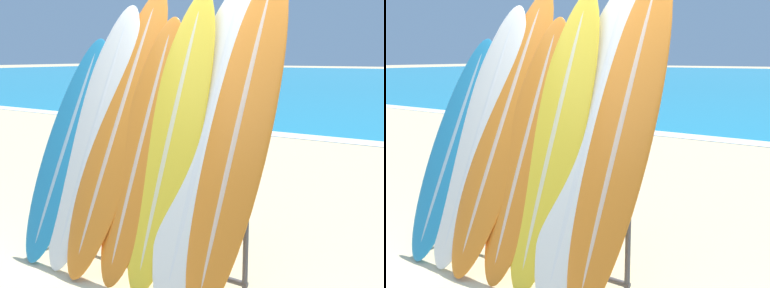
% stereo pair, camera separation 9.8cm
% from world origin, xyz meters
% --- Properties ---
extents(surfboard_rack, '(1.96, 0.04, 0.90)m').
position_xyz_m(surfboard_rack, '(-0.34, 0.53, 0.49)').
color(surfboard_rack, '#47474C').
rests_on(surfboard_rack, ground_plane).
extents(surfboard_slot_0, '(0.53, 1.01, 1.92)m').
position_xyz_m(surfboard_slot_0, '(-1.17, 0.54, 0.96)').
color(surfboard_slot_0, teal).
rests_on(surfboard_slot_0, ground_plane).
extents(surfboard_slot_1, '(0.56, 1.13, 2.22)m').
position_xyz_m(surfboard_slot_1, '(-0.88, 0.61, 1.11)').
color(surfboard_slot_1, silver).
rests_on(surfboard_slot_1, ground_plane).
extents(surfboard_slot_2, '(0.55, 1.28, 2.35)m').
position_xyz_m(surfboard_slot_2, '(-0.63, 0.64, 1.18)').
color(surfboard_slot_2, orange).
rests_on(surfboard_slot_2, ground_plane).
extents(surfboard_slot_3, '(0.48, 0.99, 2.08)m').
position_xyz_m(surfboard_slot_3, '(-0.32, 0.56, 1.04)').
color(surfboard_slot_3, orange).
rests_on(surfboard_slot_3, ground_plane).
extents(surfboard_slot_4, '(0.51, 1.03, 2.28)m').
position_xyz_m(surfboard_slot_4, '(-0.06, 0.60, 1.14)').
color(surfboard_slot_4, yellow).
rests_on(surfboard_slot_4, ground_plane).
extents(surfboard_slot_5, '(0.58, 1.19, 2.33)m').
position_xyz_m(surfboard_slot_5, '(0.22, 0.64, 1.16)').
color(surfboard_slot_5, silver).
rests_on(surfboard_slot_5, ground_plane).
extents(surfboard_slot_6, '(0.50, 1.27, 2.44)m').
position_xyz_m(surfboard_slot_6, '(0.49, 0.65, 1.22)').
color(surfboard_slot_6, orange).
rests_on(surfboard_slot_6, ground_plane).
extents(person_near_water, '(0.29, 0.28, 1.72)m').
position_xyz_m(person_near_water, '(-1.84, 3.97, 0.94)').
color(person_near_water, '#A87A5B').
rests_on(person_near_water, ground_plane).
extents(person_mid_beach, '(0.25, 0.20, 1.51)m').
position_xyz_m(person_mid_beach, '(-2.13, 5.59, 0.82)').
color(person_mid_beach, tan).
rests_on(person_mid_beach, ground_plane).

